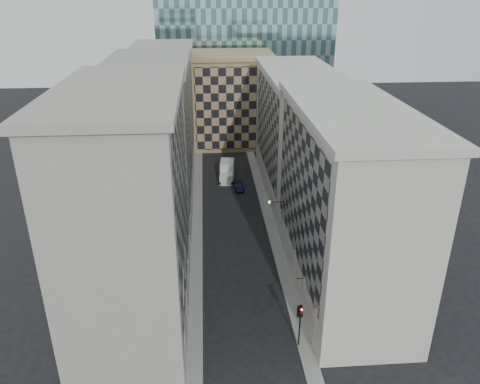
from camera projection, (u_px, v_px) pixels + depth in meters
name	position (u px, v px, depth m)	size (l,w,h in m)	color
sidewalk_west	(197.00, 225.00, 66.82)	(1.50, 100.00, 0.15)	gray
sidewalk_east	(270.00, 222.00, 67.53)	(1.50, 100.00, 0.15)	gray
bldg_left_a	(131.00, 212.00, 44.34)	(10.80, 22.80, 23.70)	#9D988D
bldg_left_b	(154.00, 144.00, 64.55)	(10.80, 22.80, 22.70)	gray
bldg_left_c	(165.00, 109.00, 84.77)	(10.80, 22.80, 21.70)	#9D988D
bldg_right_a	(343.00, 201.00, 50.07)	(10.80, 26.80, 20.70)	beige
bldg_right_b	(297.00, 132.00, 74.82)	(10.80, 28.80, 19.70)	beige
tan_block	(232.00, 99.00, 97.95)	(16.80, 14.80, 18.80)	tan
church_tower	(219.00, 6.00, 103.46)	(7.20, 7.20, 51.50)	#2B2721
flagpoles_left	(184.00, 274.00, 41.69)	(0.10, 6.33, 2.33)	gray
bracket_lamp	(271.00, 202.00, 59.50)	(1.98, 0.36, 0.36)	black
traffic_light	(300.00, 317.00, 43.35)	(0.55, 0.55, 4.50)	black
box_truck	(227.00, 172.00, 82.08)	(2.94, 5.93, 3.13)	silver
dark_car	(239.00, 186.00, 78.17)	(1.36, 3.91, 1.29)	black
shop_sign	(299.00, 282.00, 47.73)	(0.90, 0.79, 0.87)	black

